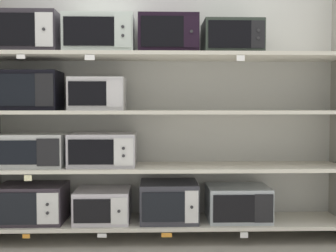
{
  "coord_description": "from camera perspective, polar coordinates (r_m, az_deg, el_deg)",
  "views": [
    {
      "loc": [
        -0.1,
        -3.44,
        1.1
      ],
      "look_at": [
        0.0,
        0.0,
        0.94
      ],
      "focal_mm": 44.25,
      "sensor_mm": 36.0,
      "label": 1
    }
  ],
  "objects": [
    {
      "name": "microwave_1",
      "position": [
        3.56,
        -8.94,
        -10.7
      ],
      "size": [
        0.45,
        0.42,
        0.26
      ],
      "color": "#B8B3BE",
      "rests_on": "shelf_0"
    },
    {
      "name": "shelf_2",
      "position": [
        3.44,
        0.0,
        1.93
      ],
      "size": [
        2.93,
        0.48,
        0.03
      ],
      "primitive_type": "cube",
      "color": "beige"
    },
    {
      "name": "price_tag_5",
      "position": [
        3.37,
        -19.62,
        9.0
      ],
      "size": [
        0.06,
        0.0,
        0.03
      ],
      "primitive_type": "cube",
      "color": "white"
    },
    {
      "name": "microwave_4",
      "position": [
        3.6,
        -18.22,
        -3.15
      ],
      "size": [
        0.56,
        0.4,
        0.27
      ],
      "color": "#B3B6B6",
      "rests_on": "shelf_1"
    },
    {
      "name": "microwave_5",
      "position": [
        3.48,
        -8.94,
        -3.24
      ],
      "size": [
        0.54,
        0.38,
        0.27
      ],
      "color": "#B5B2BC",
      "rests_on": "shelf_1"
    },
    {
      "name": "price_tag_7",
      "position": [
        3.28,
        9.97,
        9.19
      ],
      "size": [
        0.06,
        0.0,
        0.04
      ],
      "primitive_type": "cube",
      "color": "white"
    },
    {
      "name": "back_panel",
      "position": [
        3.7,
        -0.12,
        1.97
      ],
      "size": [
        3.13,
        0.04,
        2.12
      ],
      "primitive_type": "cube",
      "color": "#B2B2AD",
      "rests_on": "ground"
    },
    {
      "name": "price_tag_4",
      "position": [
        3.38,
        -18.73,
        -6.8
      ],
      "size": [
        0.06,
        0.0,
        0.04
      ],
      "primitive_type": "cube",
      "color": "beige"
    },
    {
      "name": "microwave_2",
      "position": [
        3.52,
        0.11,
        -10.31
      ],
      "size": [
        0.47,
        0.43,
        0.32
      ],
      "color": "#303039",
      "rests_on": "shelf_0"
    },
    {
      "name": "price_tag_1",
      "position": [
        3.37,
        -9.09,
        -14.68
      ],
      "size": [
        0.07,
        0.0,
        0.03
      ],
      "primitive_type": "cube",
      "color": "white"
    },
    {
      "name": "microwave_10",
      "position": [
        3.48,
        0.08,
        12.35
      ],
      "size": [
        0.48,
        0.39,
        0.31
      ],
      "color": "black",
      "rests_on": "shelf_3"
    },
    {
      "name": "microwave_3",
      "position": [
        3.59,
        9.59,
        -10.41
      ],
      "size": [
        0.51,
        0.4,
        0.28
      ],
      "color": "#9EA8AF",
      "rests_on": "shelf_0"
    },
    {
      "name": "shelf_1",
      "position": [
        3.48,
        0.0,
        -5.7
      ],
      "size": [
        2.93,
        0.48,
        0.03
      ],
      "primitive_type": "cube",
      "color": "beige"
    },
    {
      "name": "price_tag_0",
      "position": [
        3.49,
        -18.95,
        -14.18
      ],
      "size": [
        0.06,
        0.0,
        0.03
      ],
      "primitive_type": "cube",
      "color": "orange"
    },
    {
      "name": "microwave_6",
      "position": [
        3.59,
        -18.69,
        4.62
      ],
      "size": [
        0.51,
        0.35,
        0.32
      ],
      "color": "black",
      "rests_on": "shelf_2"
    },
    {
      "name": "price_tag_3",
      "position": [
        3.42,
        10.44,
        -14.57
      ],
      "size": [
        0.06,
        0.0,
        0.05
      ],
      "primitive_type": "cube",
      "color": "white"
    },
    {
      "name": "microwave_8",
      "position": [
        3.64,
        -18.76,
        11.97
      ],
      "size": [
        0.52,
        0.39,
        0.33
      ],
      "color": "#2B272E",
      "rests_on": "shelf_3"
    },
    {
      "name": "price_tag_6",
      "position": [
        3.25,
        -10.73,
        9.27
      ],
      "size": [
        0.08,
        0.0,
        0.04
      ],
      "primitive_type": "cube",
      "color": "white"
    },
    {
      "name": "microwave_0",
      "position": [
        3.67,
        -18.2,
        -10.03
      ],
      "size": [
        0.55,
        0.41,
        0.31
      ],
      "color": "#2E2730",
      "rests_on": "shelf_0"
    },
    {
      "name": "shelf_3",
      "position": [
        3.46,
        0.0,
        9.59
      ],
      "size": [
        2.93,
        0.48,
        0.03
      ],
      "primitive_type": "cube",
      "color": "beige"
    },
    {
      "name": "shelf_0",
      "position": [
        3.57,
        0.0,
        -13.05
      ],
      "size": [
        2.93,
        0.48,
        0.03
      ],
      "primitive_type": "cube",
      "color": "beige",
      "rests_on": "ground"
    },
    {
      "name": "microwave_9",
      "position": [
        3.51,
        -9.4,
        12.27
      ],
      "size": [
        0.56,
        0.35,
        0.31
      ],
      "color": "#B3BEB7",
      "rests_on": "shelf_3"
    },
    {
      "name": "microwave_11",
      "position": [
        3.54,
        8.75,
        11.86
      ],
      "size": [
        0.47,
        0.4,
        0.27
      ],
      "color": "#2A342C",
      "rests_on": "shelf_3"
    },
    {
      "name": "price_tag_2",
      "position": [
        3.35,
        -0.18,
        -14.8
      ],
      "size": [
        0.08,
        0.0,
        0.03
      ],
      "primitive_type": "cube",
      "color": "orange"
    },
    {
      "name": "microwave_7",
      "position": [
        3.47,
        -9.64,
        4.35
      ],
      "size": [
        0.45,
        0.36,
        0.27
      ],
      "color": "#BEBDC0",
      "rests_on": "shelf_2"
    }
  ]
}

